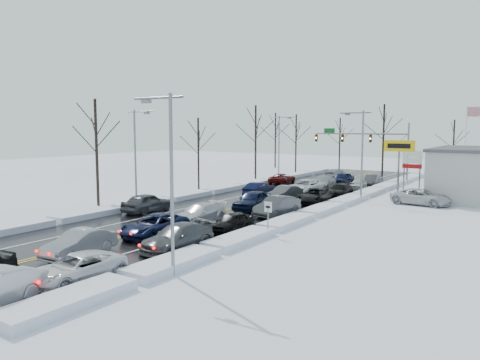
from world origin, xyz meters
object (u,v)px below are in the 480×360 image
Objects in this scene: traffic_signal_mast at (370,141)px; tires_plus_sign at (399,150)px; flagpole at (467,139)px; oncoming_car_0 at (259,196)px.

tires_plus_sign is (7.05, -12.00, -0.49)m from traffic_signal_mast.
oncoming_car_0 is at bearing -127.31° from flagpole.
tires_plus_sign reaches higher than oncoming_car_0.
traffic_signal_mast is at bearing 120.46° from tires_plus_sign.
flagpole reaches higher than tires_plus_sign.
flagpole is at bearing 71.56° from tires_plus_sign.
flagpole is 2.20× the size of oncoming_car_0.
flagpole reaches higher than oncoming_car_0.
oncoming_car_0 is (-17.09, -22.43, -5.93)m from flagpole.
tires_plus_sign is at bearing -108.44° from flagpole.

